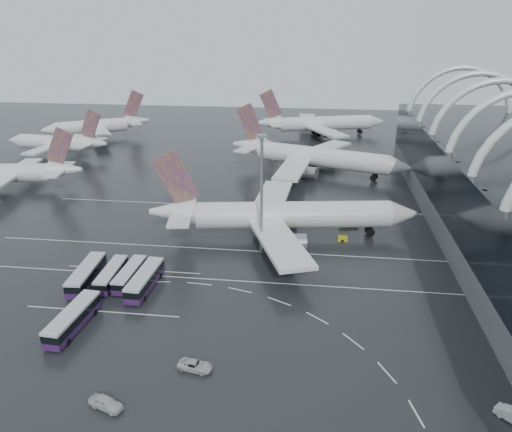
# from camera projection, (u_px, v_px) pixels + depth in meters

# --- Properties ---
(ground) EXTENTS (420.00, 420.00, 0.00)m
(ground) POSITION_uv_depth(u_px,v_px,m) (249.00, 277.00, 99.84)
(ground) COLOR black
(ground) RESTS_ON ground
(lane_marking_near) EXTENTS (120.00, 0.25, 0.01)m
(lane_marking_near) POSITION_uv_depth(u_px,v_px,m) (248.00, 281.00, 97.99)
(lane_marking_near) COLOR silver
(lane_marking_near) RESTS_ON ground
(lane_marking_mid) EXTENTS (120.00, 0.25, 0.01)m
(lane_marking_mid) POSITION_uv_depth(u_px,v_px,m) (257.00, 251.00, 110.92)
(lane_marking_mid) COLOR silver
(lane_marking_mid) RESTS_ON ground
(lane_marking_far) EXTENTS (120.00, 0.25, 0.01)m
(lane_marking_far) POSITION_uv_depth(u_px,v_px,m) (269.00, 208.00, 136.80)
(lane_marking_far) COLOR silver
(lane_marking_far) RESTS_ON ground
(bus_bay_line_south) EXTENTS (28.00, 0.25, 0.01)m
(bus_bay_line_south) POSITION_uv_depth(u_px,v_px,m) (102.00, 311.00, 87.85)
(bus_bay_line_south) COLOR silver
(bus_bay_line_south) RESTS_ON ground
(bus_bay_line_north) EXTENTS (28.00, 0.25, 0.01)m
(bus_bay_line_north) POSITION_uv_depth(u_px,v_px,m) (134.00, 270.00, 102.64)
(bus_bay_line_north) COLOR silver
(bus_bay_line_north) RESTS_ON ground
(airliner_main) EXTENTS (62.82, 54.53, 21.29)m
(airliner_main) POSITION_uv_depth(u_px,v_px,m) (280.00, 216.00, 116.54)
(airliner_main) COLOR silver
(airliner_main) RESTS_ON ground
(airliner_gate_b) EXTENTS (60.85, 54.08, 21.73)m
(airliner_gate_b) POSITION_uv_depth(u_px,v_px,m) (312.00, 157.00, 166.69)
(airliner_gate_b) COLOR silver
(airliner_gate_b) RESTS_ON ground
(airliner_gate_c) EXTENTS (57.63, 52.44, 20.90)m
(airliner_gate_c) POSITION_uv_depth(u_px,v_px,m) (319.00, 124.00, 221.62)
(airliner_gate_c) COLOR silver
(airliner_gate_c) RESTS_ON ground
(jet_remote_west) EXTENTS (43.35, 35.01, 18.85)m
(jet_remote_west) POSITION_uv_depth(u_px,v_px,m) (14.00, 173.00, 151.17)
(jet_remote_west) COLOR silver
(jet_remote_west) RESTS_ON ground
(jet_remote_mid) EXTENTS (42.38, 34.21, 18.43)m
(jet_remote_mid) POSITION_uv_depth(u_px,v_px,m) (59.00, 143.00, 188.44)
(jet_remote_mid) COLOR silver
(jet_remote_mid) RESTS_ON ground
(jet_remote_far) EXTENTS (41.59, 34.19, 19.86)m
(jet_remote_far) POSITION_uv_depth(u_px,v_px,m) (99.00, 126.00, 217.14)
(jet_remote_far) COLOR silver
(jet_remote_far) RESTS_ON ground
(bus_row_near_a) EXTENTS (4.14, 14.20, 3.45)m
(bus_row_near_a) POSITION_uv_depth(u_px,v_px,m) (87.00, 274.00, 96.69)
(bus_row_near_a) COLOR #301440
(bus_row_near_a) RESTS_ON ground
(bus_row_near_b) EXTENTS (3.29, 12.32, 3.01)m
(bus_row_near_b) POSITION_uv_depth(u_px,v_px,m) (111.00, 275.00, 97.17)
(bus_row_near_b) COLOR #301440
(bus_row_near_b) RESTS_ON ground
(bus_row_near_c) EXTENTS (3.07, 12.18, 2.99)m
(bus_row_near_c) POSITION_uv_depth(u_px,v_px,m) (130.00, 274.00, 97.22)
(bus_row_near_c) COLOR #301440
(bus_row_near_c) RESTS_ON ground
(bus_row_near_d) EXTENTS (3.61, 13.82, 3.38)m
(bus_row_near_d) POSITION_uv_depth(u_px,v_px,m) (145.00, 280.00, 94.76)
(bus_row_near_d) COLOR #301440
(bus_row_near_d) RESTS_ON ground
(bus_row_far_a) EXTENTS (3.94, 13.91, 3.38)m
(bus_row_far_a) POSITION_uv_depth(u_px,v_px,m) (73.00, 319.00, 82.36)
(bus_row_far_a) COLOR #301440
(bus_row_far_a) RESTS_ON ground
(van_curve_a) EXTENTS (5.45, 3.16, 1.43)m
(van_curve_a) POSITION_uv_depth(u_px,v_px,m) (195.00, 365.00, 72.96)
(van_curve_a) COLOR silver
(van_curve_a) RESTS_ON ground
(van_curve_b) EXTENTS (5.20, 3.42, 1.65)m
(van_curve_b) POSITION_uv_depth(u_px,v_px,m) (106.00, 403.00, 65.64)
(van_curve_b) COLOR silver
(van_curve_b) RESTS_ON ground
(floodlight_mast) EXTENTS (2.02, 2.02, 26.40)m
(floodlight_mast) POSITION_uv_depth(u_px,v_px,m) (262.00, 181.00, 104.10)
(floodlight_mast) COLOR gray
(floodlight_mast) RESTS_ON ground
(gse_cart_belly_a) EXTENTS (2.21, 1.31, 1.21)m
(gse_cart_belly_a) POSITION_uv_depth(u_px,v_px,m) (343.00, 238.00, 115.97)
(gse_cart_belly_a) COLOR #AEAE17
(gse_cart_belly_a) RESTS_ON ground
(gse_cart_belly_b) EXTENTS (2.12, 1.25, 1.16)m
(gse_cart_belly_b) POSITION_uv_depth(u_px,v_px,m) (354.00, 223.00, 124.70)
(gse_cart_belly_b) COLOR slate
(gse_cart_belly_b) RESTS_ON ground
(gse_cart_belly_c) EXTENTS (2.33, 1.38, 1.27)m
(gse_cart_belly_c) POSITION_uv_depth(u_px,v_px,m) (295.00, 240.00, 114.88)
(gse_cart_belly_c) COLOR #AEAE17
(gse_cart_belly_c) RESTS_ON ground
(gse_cart_belly_e) EXTENTS (2.52, 1.49, 1.38)m
(gse_cart_belly_e) POSITION_uv_depth(u_px,v_px,m) (344.00, 223.00, 124.78)
(gse_cart_belly_e) COLOR #AEAE17
(gse_cart_belly_e) RESTS_ON ground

